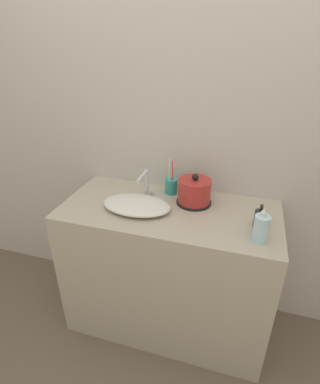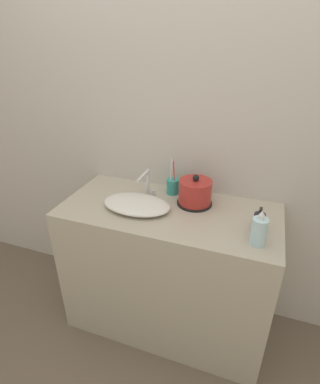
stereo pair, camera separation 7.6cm
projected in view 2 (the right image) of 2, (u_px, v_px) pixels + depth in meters
The scene contains 9 objects.
ground_plane at pixel (152, 354), 1.85m from camera, with size 12.00×12.00×0.00m, color #6B5B4C.
wall_back at pixel (186, 122), 1.74m from camera, with size 6.00×0.04×2.60m.
vanity_counter at pixel (168, 269), 1.88m from camera, with size 1.23×0.57×0.88m.
sink_basin at pixel (137, 204), 1.68m from camera, with size 0.39×0.25×0.05m.
faucet at pixel (147, 182), 1.77m from camera, with size 0.06×0.16×0.17m.
electric_kettle at pixel (195, 193), 1.70m from camera, with size 0.20×0.20×0.18m.
toothbrush_cup at pixel (173, 186), 1.83m from camera, with size 0.08×0.08×0.23m.
lotion_bottle at pixel (259, 222), 1.48m from camera, with size 0.06×0.06×0.13m.
shampoo_bottle at pixel (259, 231), 1.37m from camera, with size 0.07×0.07×0.18m.
Camera 2 is at (0.44, -1.09, 1.74)m, focal length 28.00 mm.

